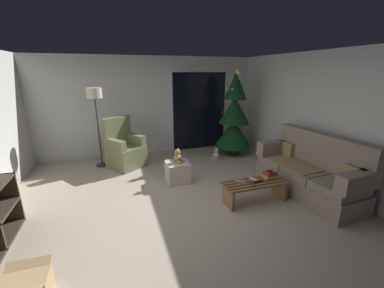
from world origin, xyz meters
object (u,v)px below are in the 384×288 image
(couch, at_px, (310,172))
(remote_black, at_px, (259,182))
(coffee_table, at_px, (255,188))
(remote_white, at_px, (253,179))
(teddy_bear_honey, at_px, (178,157))
(christmas_tree, at_px, (234,118))
(cell_phone, at_px, (271,172))
(floor_lamp, at_px, (95,101))
(ottoman, at_px, (178,172))
(book_stack, at_px, (270,175))
(teddy_bear_cream_by_tree, at_px, (216,154))
(remote_silver, at_px, (240,181))
(armchair, at_px, (124,150))
(remote_graphite, at_px, (253,184))

(couch, xyz_separation_m, remote_black, (-1.05, 0.00, -0.02))
(coffee_table, xyz_separation_m, remote_white, (0.00, 0.08, 0.13))
(teddy_bear_honey, bearing_deg, christmas_tree, 33.16)
(teddy_bear_honey, bearing_deg, cell_phone, -39.15)
(remote_white, xyz_separation_m, floor_lamp, (-2.50, 2.46, 1.13))
(remote_black, relative_size, ottoman, 0.35)
(couch, xyz_separation_m, coffee_table, (-1.09, 0.03, -0.15))
(book_stack, relative_size, ottoman, 0.59)
(remote_white, distance_m, teddy_bear_cream_by_tree, 2.06)
(coffee_table, relative_size, cell_phone, 7.64)
(couch, bearing_deg, remote_silver, 175.52)
(book_stack, distance_m, armchair, 3.23)
(coffee_table, relative_size, teddy_bear_cream_by_tree, 3.86)
(remote_silver, distance_m, floor_lamp, 3.52)
(ottoman, bearing_deg, floor_lamp, 136.87)
(christmas_tree, xyz_separation_m, floor_lamp, (-3.30, 0.19, 0.54))
(coffee_table, xyz_separation_m, ottoman, (-1.03, 1.16, -0.05))
(couch, xyz_separation_m, remote_graphite, (-1.20, -0.05, -0.02))
(remote_graphite, bearing_deg, christmas_tree, -102.06)
(couch, distance_m, teddy_bear_honey, 2.43)
(remote_white, bearing_deg, teddy_bear_honey, 116.89)
(remote_white, xyz_separation_m, remote_graphite, (-0.11, -0.16, 0.00))
(couch, xyz_separation_m, armchair, (-3.07, 2.37, 0.00))
(coffee_table, bearing_deg, armchair, 130.21)
(cell_phone, height_order, teddy_bear_honey, teddy_bear_honey)
(cell_phone, xyz_separation_m, floor_lamp, (-2.82, 2.48, 1.03))
(remote_graphite, xyz_separation_m, armchair, (-1.87, 2.43, 0.03))
(cell_phone, bearing_deg, armchair, 149.35)
(christmas_tree, bearing_deg, ottoman, -147.12)
(couch, relative_size, christmas_tree, 0.91)
(remote_black, distance_m, book_stack, 0.31)
(remote_silver, height_order, remote_white, same)
(remote_silver, relative_size, cell_phone, 1.08)
(christmas_tree, bearing_deg, remote_silver, -114.82)
(floor_lamp, bearing_deg, teddy_bear_cream_by_tree, -8.99)
(coffee_table, height_order, remote_black, remote_black)
(remote_black, bearing_deg, christmas_tree, -19.97)
(floor_lamp, relative_size, ottoman, 4.05)
(christmas_tree, bearing_deg, teddy_bear_cream_by_tree, -157.67)
(remote_white, xyz_separation_m, teddy_bear_cream_by_tree, (0.21, 2.03, -0.26))
(book_stack, xyz_separation_m, teddy_bear_honey, (-1.34, 1.09, 0.11))
(remote_graphite, relative_size, floor_lamp, 0.09)
(remote_graphite, distance_m, christmas_tree, 2.66)
(remote_white, distance_m, christmas_tree, 2.48)
(remote_white, relative_size, teddy_bear_honey, 0.55)
(remote_white, height_order, armchair, armchair)
(cell_phone, distance_m, christmas_tree, 2.39)
(book_stack, relative_size, floor_lamp, 0.15)
(cell_phone, xyz_separation_m, teddy_bear_cream_by_tree, (-0.11, 2.05, -0.35))
(remote_graphite, height_order, floor_lamp, floor_lamp)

